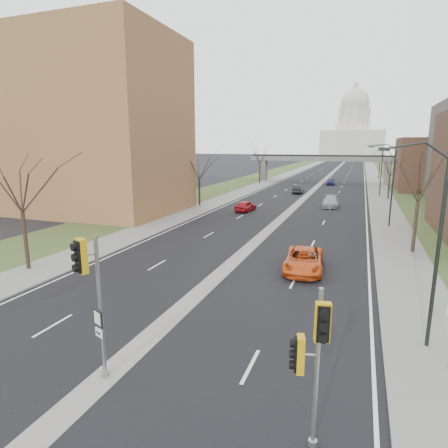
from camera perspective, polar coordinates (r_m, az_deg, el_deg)
The scene contains 27 objects.
ground at distance 16.37m, azimuth -16.40°, elevation -20.46°, with size 700.00×700.00×0.00m, color black.
road_surface at distance 161.39m, azimuth 17.13°, elevation 8.35°, with size 20.00×600.00×0.01m, color black.
median_strip at distance 161.39m, azimuth 17.13°, elevation 8.35°, with size 1.20×600.00×0.02m, color gray.
sidewalk_right at distance 161.19m, azimuth 21.43°, elevation 8.07°, with size 4.00×600.00×0.12m, color gray.
sidewalk_left at distance 162.47m, azimuth 12.87°, elevation 8.61°, with size 4.00×600.00×0.12m, color gray.
grass_verge_right at distance 161.43m, azimuth 23.58°, elevation 7.90°, with size 8.00×600.00×0.10m, color #31441F.
grass_verge_left at distance 163.34m, azimuth 10.76°, elevation 8.72°, with size 8.00×600.00×0.10m, color #31441F.
apartment_building at distance 53.64m, azimuth -20.77°, elevation 13.71°, with size 25.00×16.00×22.00m, color #98653D.
commercial_block_far at distance 82.11m, azimuth 29.71°, elevation 7.85°, with size 14.00×14.00×10.00m, color #4F3124.
pedestrian_bridge at distance 91.41m, azimuth 14.81°, elevation 9.17°, with size 34.00×3.00×6.45m.
capitol at distance 331.19m, azimuth 19.04°, elevation 13.03°, with size 48.00×42.00×55.75m.
streetlight_near at distance 17.18m, azimuth 28.05°, elevation 4.90°, with size 2.61×0.20×8.70m.
streetlight_mid at distance 43.03m, azimuth 23.49°, elevation 8.72°, with size 2.61×0.20×8.70m.
streetlight_far at distance 68.99m, azimuth 22.35°, elevation 9.66°, with size 2.61×0.20×8.70m.
tree_left_a at distance 28.79m, azimuth -28.86°, elevation 6.47°, with size 7.20×7.20×9.40m.
tree_left_b at distance 53.54m, azimuth -3.83°, elevation 9.33°, with size 6.75×6.75×8.81m.
tree_left_c at distance 85.71m, azimuth 5.53°, elevation 10.81°, with size 7.65×7.65×9.99m.
tree_right_a at distance 33.28m, azimuth 27.83°, elevation 7.12°, with size 7.20×7.20×9.40m.
tree_right_b at distance 66.14m, azimuth 24.11°, elevation 8.47°, with size 6.30×6.30×8.22m.
tree_right_c at distance 106.03m, azimuth 22.79°, elevation 10.16°, with size 7.65×7.65×9.99m.
signal_pole_median at distance 14.22m, azimuth -19.71°, elevation -8.45°, with size 0.81×0.92×5.54m.
signal_pole_right at distance 10.97m, azimuth 13.30°, elevation -18.05°, with size 1.04×0.82×4.91m.
car_left_near at distance 49.83m, azimuth 3.31°, elevation 2.77°, with size 1.70×4.24×1.44m, color #AB131C.
car_left_far at distance 69.93m, azimuth 11.23°, elevation 5.22°, with size 1.57×4.51×1.49m, color black.
car_right_near at distance 26.84m, azimuth 12.07°, elevation -5.37°, with size 2.58×5.59×1.55m, color #D14C16.
car_right_mid at distance 55.34m, azimuth 15.93°, elevation 3.30°, with size 2.15×5.28×1.53m, color #94949B.
car_right_far at distance 86.88m, azimuth 15.93°, elevation 6.25°, with size 1.70×4.23×1.44m, color navy.
Camera 1 is at (8.59, -10.93, 8.64)m, focal length 30.00 mm.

